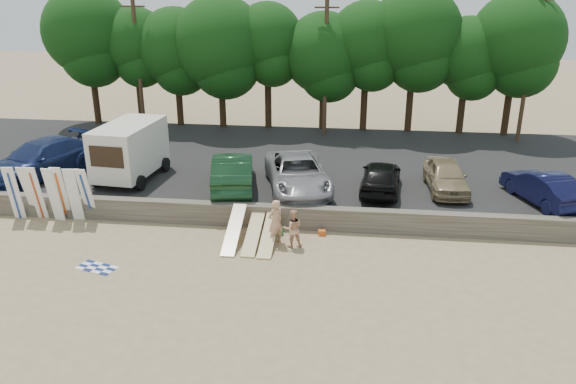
% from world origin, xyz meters
% --- Properties ---
extents(ground, '(120.00, 120.00, 0.00)m').
position_xyz_m(ground, '(0.00, 0.00, 0.00)').
color(ground, tan).
rests_on(ground, ground).
extents(seawall, '(44.00, 0.50, 1.00)m').
position_xyz_m(seawall, '(0.00, 3.00, 0.50)').
color(seawall, '#6B6356').
rests_on(seawall, ground).
extents(parking_lot, '(44.00, 14.50, 0.70)m').
position_xyz_m(parking_lot, '(0.00, 10.50, 0.35)').
color(parking_lot, '#282828').
rests_on(parking_lot, ground).
extents(treeline, '(33.01, 6.30, 9.12)m').
position_xyz_m(treeline, '(-0.22, 17.48, 6.35)').
color(treeline, '#382616').
rests_on(treeline, parking_lot).
extents(utility_poles, '(25.80, 0.26, 9.00)m').
position_xyz_m(utility_poles, '(2.00, 16.00, 5.43)').
color(utility_poles, '#473321').
rests_on(utility_poles, parking_lot).
extents(box_trailer, '(2.86, 4.61, 2.81)m').
position_xyz_m(box_trailer, '(-7.08, 6.40, 2.27)').
color(box_trailer, beige).
rests_on(box_trailer, parking_lot).
extents(car_0, '(4.82, 6.71, 1.80)m').
position_xyz_m(car_0, '(-11.77, 6.26, 1.60)').
color(car_0, '#16234E').
rests_on(car_0, parking_lot).
extents(car_1, '(2.75, 5.51, 1.74)m').
position_xyz_m(car_1, '(-1.75, 5.69, 1.57)').
color(car_1, '#13351B').
rests_on(car_1, parking_lot).
extents(car_2, '(4.04, 6.33, 1.63)m').
position_xyz_m(car_2, '(1.32, 5.84, 1.51)').
color(car_2, gray).
rests_on(car_2, parking_lot).
extents(car_3, '(2.18, 4.55, 1.50)m').
position_xyz_m(car_3, '(5.23, 6.06, 1.45)').
color(car_3, black).
rests_on(car_3, parking_lot).
extents(car_4, '(1.89, 4.34, 1.45)m').
position_xyz_m(car_4, '(8.29, 6.57, 1.43)').
color(car_4, '#917E5C').
rests_on(car_4, parking_lot).
extents(car_5, '(2.95, 4.70, 1.46)m').
position_xyz_m(car_5, '(12.37, 5.50, 1.43)').
color(car_5, black).
rests_on(car_5, parking_lot).
extents(surfboard_upright_0, '(0.57, 0.60, 2.57)m').
position_xyz_m(surfboard_upright_0, '(-10.90, 2.38, 1.28)').
color(surfboard_upright_0, white).
rests_on(surfboard_upright_0, ground).
extents(surfboard_upright_1, '(0.56, 0.74, 2.53)m').
position_xyz_m(surfboard_upright_1, '(-10.29, 2.59, 1.27)').
color(surfboard_upright_1, white).
rests_on(surfboard_upright_1, ground).
extents(surfboard_upright_2, '(0.50, 0.58, 2.56)m').
position_xyz_m(surfboard_upright_2, '(-9.92, 2.50, 1.28)').
color(surfboard_upright_2, white).
rests_on(surfboard_upright_2, ground).
extents(surfboard_upright_3, '(0.56, 0.57, 2.57)m').
position_xyz_m(surfboard_upright_3, '(-9.07, 2.39, 1.28)').
color(surfboard_upright_3, white).
rests_on(surfboard_upright_3, ground).
extents(surfboard_upright_4, '(0.52, 0.56, 2.56)m').
position_xyz_m(surfboard_upright_4, '(-8.83, 2.61, 1.28)').
color(surfboard_upright_4, white).
rests_on(surfboard_upright_4, ground).
extents(surfboard_upright_5, '(0.55, 0.62, 2.56)m').
position_xyz_m(surfboard_upright_5, '(-8.19, 2.50, 1.28)').
color(surfboard_upright_5, white).
rests_on(surfboard_upright_5, ground).
extents(surfboard_upright_6, '(0.57, 0.72, 2.54)m').
position_xyz_m(surfboard_upright_6, '(-7.66, 2.64, 1.27)').
color(surfboard_upright_6, white).
rests_on(surfboard_upright_6, ground).
extents(surfboard_low_0, '(0.56, 2.84, 1.11)m').
position_xyz_m(surfboard_low_0, '(-0.82, 1.33, 0.56)').
color(surfboard_low_0, beige).
rests_on(surfboard_low_0, ground).
extents(surfboard_low_1, '(0.56, 2.93, 0.80)m').
position_xyz_m(surfboard_low_1, '(-0.04, 1.42, 0.40)').
color(surfboard_low_1, beige).
rests_on(surfboard_low_1, ground).
extents(surfboard_low_2, '(0.56, 2.92, 0.82)m').
position_xyz_m(surfboard_low_2, '(0.62, 1.36, 0.41)').
color(surfboard_low_2, beige).
rests_on(surfboard_low_2, ground).
extents(beachgoer_a, '(0.82, 0.81, 1.91)m').
position_xyz_m(beachgoer_a, '(0.88, 1.38, 0.95)').
color(beachgoer_a, tan).
rests_on(beachgoer_a, ground).
extents(beachgoer_b, '(0.90, 0.78, 1.59)m').
position_xyz_m(beachgoer_b, '(1.61, 1.18, 0.80)').
color(beachgoer_b, tan).
rests_on(beachgoer_b, ground).
extents(cooler, '(0.46, 0.42, 0.32)m').
position_xyz_m(cooler, '(0.87, 2.27, 0.16)').
color(cooler, '#278F30').
rests_on(cooler, ground).
extents(gear_bag, '(0.33, 0.28, 0.22)m').
position_xyz_m(gear_bag, '(2.72, 2.40, 0.11)').
color(gear_bag, '#D55619').
rests_on(gear_bag, ground).
extents(beach_towel, '(1.86, 1.86, 0.00)m').
position_xyz_m(beach_towel, '(-5.49, -1.46, 0.01)').
color(beach_towel, white).
rests_on(beach_towel, ground).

